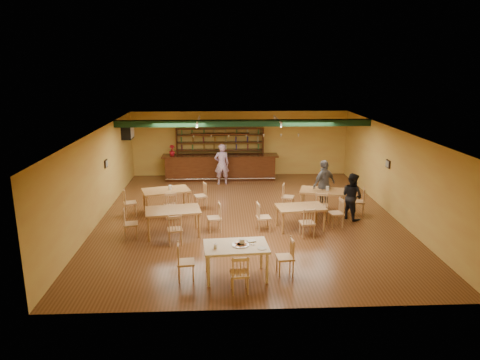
{
  "coord_description": "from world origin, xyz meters",
  "views": [
    {
      "loc": [
        -0.93,
        -14.52,
        5.12
      ],
      "look_at": [
        -0.25,
        0.6,
        1.15
      ],
      "focal_mm": 33.29,
      "sensor_mm": 36.0,
      "label": 1
    }
  ],
  "objects_px": {
    "dining_table_a": "(166,201)",
    "patron_bar": "(222,164)",
    "dining_table_d": "(300,218)",
    "patron_right_a": "(352,196)",
    "near_table": "(236,261)",
    "bar_counter": "(220,167)",
    "dining_table_c": "(173,222)",
    "dining_table_b": "(322,201)"
  },
  "relations": [
    {
      "from": "dining_table_a",
      "to": "bar_counter",
      "type": "bearing_deg",
      "value": 49.74
    },
    {
      "from": "bar_counter",
      "to": "near_table",
      "type": "relative_size",
      "value": 3.34
    },
    {
      "from": "bar_counter",
      "to": "dining_table_a",
      "type": "height_order",
      "value": "bar_counter"
    },
    {
      "from": "near_table",
      "to": "patron_bar",
      "type": "bearing_deg",
      "value": 87.84
    },
    {
      "from": "dining_table_a",
      "to": "patron_right_a",
      "type": "distance_m",
      "value": 6.45
    },
    {
      "from": "dining_table_b",
      "to": "near_table",
      "type": "xyz_separation_m",
      "value": [
        -3.26,
        -4.89,
        0.02
      ]
    },
    {
      "from": "dining_table_a",
      "to": "dining_table_c",
      "type": "height_order",
      "value": "dining_table_c"
    },
    {
      "from": "patron_right_a",
      "to": "bar_counter",
      "type": "bearing_deg",
      "value": 7.14
    },
    {
      "from": "dining_table_a",
      "to": "patron_bar",
      "type": "height_order",
      "value": "patron_bar"
    },
    {
      "from": "near_table",
      "to": "patron_right_a",
      "type": "relative_size",
      "value": 0.98
    },
    {
      "from": "dining_table_a",
      "to": "dining_table_b",
      "type": "distance_m",
      "value": 5.56
    },
    {
      "from": "dining_table_a",
      "to": "dining_table_d",
      "type": "relative_size",
      "value": 1.08
    },
    {
      "from": "near_table",
      "to": "patron_right_a",
      "type": "xyz_separation_m",
      "value": [
        4.06,
        4.09,
        0.38
      ]
    },
    {
      "from": "dining_table_c",
      "to": "patron_bar",
      "type": "height_order",
      "value": "patron_bar"
    },
    {
      "from": "bar_counter",
      "to": "dining_table_d",
      "type": "xyz_separation_m",
      "value": [
        2.53,
        -6.4,
        -0.19
      ]
    },
    {
      "from": "dining_table_b",
      "to": "patron_bar",
      "type": "xyz_separation_m",
      "value": [
        -3.56,
        3.9,
        0.5
      ]
    },
    {
      "from": "dining_table_b",
      "to": "near_table",
      "type": "bearing_deg",
      "value": -107.6
    },
    {
      "from": "near_table",
      "to": "dining_table_d",
      "type": "bearing_deg",
      "value": 51.99
    },
    {
      "from": "dining_table_b",
      "to": "dining_table_a",
      "type": "bearing_deg",
      "value": -166.52
    },
    {
      "from": "patron_bar",
      "to": "near_table",
      "type": "bearing_deg",
      "value": 82.58
    },
    {
      "from": "bar_counter",
      "to": "near_table",
      "type": "distance_m",
      "value": 9.62
    },
    {
      "from": "dining_table_c",
      "to": "dining_table_d",
      "type": "bearing_deg",
      "value": -4.57
    },
    {
      "from": "dining_table_d",
      "to": "patron_right_a",
      "type": "relative_size",
      "value": 0.94
    },
    {
      "from": "dining_table_c",
      "to": "near_table",
      "type": "height_order",
      "value": "near_table"
    },
    {
      "from": "dining_table_a",
      "to": "dining_table_c",
      "type": "xyz_separation_m",
      "value": [
        0.47,
        -2.27,
        0.01
      ]
    },
    {
      "from": "dining_table_b",
      "to": "near_table",
      "type": "relative_size",
      "value": 1.01
    },
    {
      "from": "near_table",
      "to": "patron_bar",
      "type": "relative_size",
      "value": 0.87
    },
    {
      "from": "dining_table_d",
      "to": "near_table",
      "type": "relative_size",
      "value": 0.96
    },
    {
      "from": "dining_table_c",
      "to": "patron_bar",
      "type": "bearing_deg",
      "value": 66.08
    },
    {
      "from": "dining_table_b",
      "to": "near_table",
      "type": "height_order",
      "value": "near_table"
    },
    {
      "from": "dining_table_d",
      "to": "patron_right_a",
      "type": "distance_m",
      "value": 2.13
    },
    {
      "from": "dining_table_a",
      "to": "patron_right_a",
      "type": "relative_size",
      "value": 1.01
    },
    {
      "from": "bar_counter",
      "to": "dining_table_c",
      "type": "xyz_separation_m",
      "value": [
        -1.46,
        -6.74,
        -0.15
      ]
    },
    {
      "from": "bar_counter",
      "to": "dining_table_a",
      "type": "xyz_separation_m",
      "value": [
        -1.93,
        -4.47,
        -0.16
      ]
    },
    {
      "from": "dining_table_a",
      "to": "near_table",
      "type": "height_order",
      "value": "near_table"
    },
    {
      "from": "dining_table_a",
      "to": "near_table",
      "type": "xyz_separation_m",
      "value": [
        2.29,
        -5.14,
        0.01
      ]
    },
    {
      "from": "patron_bar",
      "to": "patron_right_a",
      "type": "xyz_separation_m",
      "value": [
        4.36,
        -4.7,
        -0.1
      ]
    },
    {
      "from": "near_table",
      "to": "dining_table_c",
      "type": "bearing_deg",
      "value": 118.24
    },
    {
      "from": "bar_counter",
      "to": "near_table",
      "type": "xyz_separation_m",
      "value": [
        0.36,
        -9.62,
        -0.15
      ]
    },
    {
      "from": "dining_table_c",
      "to": "dining_table_d",
      "type": "relative_size",
      "value": 1.1
    },
    {
      "from": "patron_right_a",
      "to": "dining_table_d",
      "type": "bearing_deg",
      "value": 83.22
    },
    {
      "from": "dining_table_c",
      "to": "near_table",
      "type": "distance_m",
      "value": 3.41
    }
  ]
}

